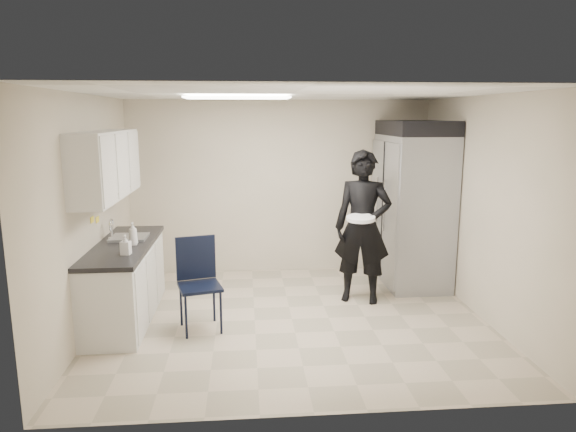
{
  "coord_description": "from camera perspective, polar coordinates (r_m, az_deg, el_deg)",
  "views": [
    {
      "loc": [
        -0.53,
        -5.7,
        2.36
      ],
      "look_at": [
        -0.03,
        0.2,
        1.21
      ],
      "focal_mm": 32.0,
      "sensor_mm": 36.0,
      "label": 1
    }
  ],
  "objects": [
    {
      "name": "lower_counter",
      "position": [
        6.37,
        -17.63,
        -7.15
      ],
      "size": [
        0.6,
        1.9,
        0.86
      ],
      "primitive_type": "cube",
      "color": "silver",
      "rests_on": "floor"
    },
    {
      "name": "left_wall",
      "position": [
        6.05,
        -21.29,
        0.18
      ],
      "size": [
        0.0,
        4.0,
        4.0
      ],
      "primitive_type": "plane",
      "rotation": [
        1.57,
        0.0,
        1.57
      ],
      "color": "beige",
      "rests_on": "floor"
    },
    {
      "name": "right_wall",
      "position": [
        6.43,
        20.85,
        0.81
      ],
      "size": [
        0.0,
        4.0,
        4.0
      ],
      "primitive_type": "plane",
      "rotation": [
        1.57,
        0.0,
        -1.57
      ],
      "color": "beige",
      "rests_on": "floor"
    },
    {
      "name": "sink",
      "position": [
        6.48,
        -17.21,
        -2.76
      ],
      "size": [
        0.42,
        0.4,
        0.14
      ],
      "primitive_type": "cube",
      "color": "gray",
      "rests_on": "countertop"
    },
    {
      "name": "bucket_lid",
      "position": [
        6.3,
        8.09,
        -0.26
      ],
      "size": [
        0.45,
        0.45,
        0.04
      ],
      "primitive_type": "cylinder",
      "rotation": [
        0.0,
        0.0,
        -0.34
      ],
      "color": "white",
      "rests_on": "man_tuxedo"
    },
    {
      "name": "fridge_compressor",
      "position": [
        7.36,
        14.04,
        9.47
      ],
      "size": [
        0.8,
        1.35,
        0.2
      ],
      "primitive_type": "cube",
      "color": "black",
      "rests_on": "commercial_fridge"
    },
    {
      "name": "soap_bottle_b",
      "position": [
        5.72,
        -17.6,
        -3.06
      ],
      "size": [
        0.11,
        0.11,
        0.22
      ],
      "primitive_type": "imported",
      "rotation": [
        0.0,
        0.0,
        -0.13
      ],
      "color": "#B3B3C0",
      "rests_on": "countertop"
    },
    {
      "name": "notice_sticker_right",
      "position": [
        6.35,
        -20.41,
        -0.38
      ],
      "size": [
        0.0,
        0.12,
        0.07
      ],
      "primitive_type": "cube",
      "color": "yellow",
      "rests_on": "left_wall"
    },
    {
      "name": "upper_cabinets",
      "position": [
        6.12,
        -19.54,
        5.39
      ],
      "size": [
        0.35,
        1.8,
        0.75
      ],
      "primitive_type": "cube",
      "color": "silver",
      "rests_on": "left_wall"
    },
    {
      "name": "towel_dispenser",
      "position": [
        7.27,
        -17.68,
        4.67
      ],
      "size": [
        0.22,
        0.3,
        0.35
      ],
      "primitive_type": "cube",
      "color": "black",
      "rests_on": "left_wall"
    },
    {
      "name": "folding_chair",
      "position": [
        5.82,
        -9.77,
        -7.76
      ],
      "size": [
        0.55,
        0.55,
        1.0
      ],
      "primitive_type": "cube",
      "rotation": [
        0.0,
        0.0,
        0.26
      ],
      "color": "black",
      "rests_on": "floor"
    },
    {
      "name": "soap_bottle_a",
      "position": [
        6.11,
        -16.84,
        -1.9
      ],
      "size": [
        0.1,
        0.1,
        0.27
      ],
      "primitive_type": "imported",
      "rotation": [
        0.0,
        0.0,
        0.02
      ],
      "color": "white",
      "rests_on": "countertop"
    },
    {
      "name": "countertop",
      "position": [
        6.25,
        -17.87,
        -3.17
      ],
      "size": [
        0.64,
        1.95,
        0.05
      ],
      "primitive_type": "cube",
      "color": "black",
      "rests_on": "lower_counter"
    },
    {
      "name": "ceiling",
      "position": [
        5.73,
        0.47,
        13.43
      ],
      "size": [
        4.5,
        4.5,
        0.0
      ],
      "primitive_type": "plane",
      "rotation": [
        3.14,
        0.0,
        0.0
      ],
      "color": "white",
      "rests_on": "back_wall"
    },
    {
      "name": "commercial_fridge",
      "position": [
        7.48,
        13.63,
        0.63
      ],
      "size": [
        0.8,
        1.35,
        2.1
      ],
      "primitive_type": "cube",
      "color": "gray",
      "rests_on": "floor"
    },
    {
      "name": "floor",
      "position": [
        6.19,
        0.44,
        -11.37
      ],
      "size": [
        4.5,
        4.5,
        0.0
      ],
      "primitive_type": "plane",
      "color": "#B7A78F",
      "rests_on": "ground"
    },
    {
      "name": "notice_sticker_left",
      "position": [
        6.15,
        -20.93,
        -0.38
      ],
      "size": [
        0.0,
        0.12,
        0.07
      ],
      "primitive_type": "cube",
      "color": "yellow",
      "rests_on": "left_wall"
    },
    {
      "name": "back_wall",
      "position": [
        7.79,
        -0.9,
        3.22
      ],
      "size": [
        4.5,
        0.0,
        4.5
      ],
      "primitive_type": "plane",
      "rotation": [
        1.57,
        0.0,
        0.0
      ],
      "color": "beige",
      "rests_on": "floor"
    },
    {
      "name": "ceiling_panel",
      "position": [
        6.1,
        -5.65,
        12.95
      ],
      "size": [
        1.2,
        0.6,
        0.02
      ],
      "primitive_type": "cube",
      "color": "white",
      "rests_on": "ceiling"
    },
    {
      "name": "man_tuxedo",
      "position": [
        6.58,
        8.29,
        -1.23
      ],
      "size": [
        0.83,
        0.69,
        1.95
      ],
      "primitive_type": "imported",
      "rotation": [
        0.0,
        0.0,
        -0.34
      ],
      "color": "black",
      "rests_on": "floor"
    },
    {
      "name": "faucet",
      "position": [
        6.49,
        -19.0,
        -1.49
      ],
      "size": [
        0.02,
        0.02,
        0.24
      ],
      "primitive_type": "cylinder",
      "color": "silver",
      "rests_on": "countertop"
    }
  ]
}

